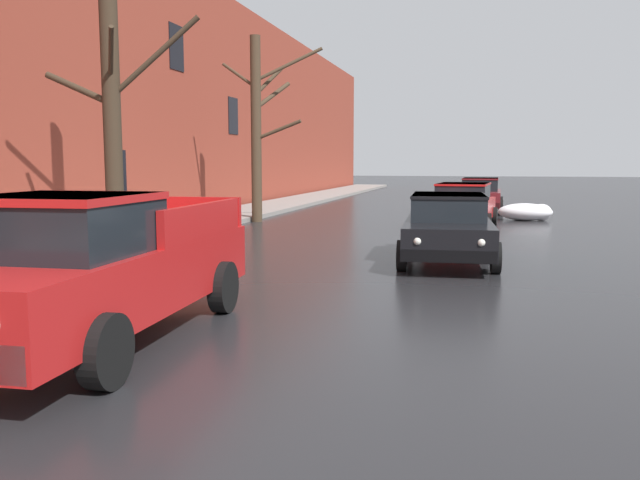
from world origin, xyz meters
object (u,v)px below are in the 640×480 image
sedan_black_parked_kerbside_close (448,226)px  sedan_maroon_parked_far_down_block (480,194)px  bare_tree_mid_block (111,88)px  sedan_red_parked_kerbside_mid (463,204)px  pickup_truck_red_approaching_near_lane (95,267)px  bare_tree_far_down_block (259,123)px

sedan_black_parked_kerbside_close → sedan_maroon_parked_far_down_block: bearing=87.6°
bare_tree_mid_block → sedan_black_parked_kerbside_close: size_ratio=1.55×
sedan_red_parked_kerbside_mid → bare_tree_mid_block: bearing=-129.0°
pickup_truck_red_approaching_near_lane → sedan_red_parked_kerbside_mid: bearing=75.7°
pickup_truck_red_approaching_near_lane → sedan_black_parked_kerbside_close: 8.23m
bare_tree_far_down_block → sedan_black_parked_kerbside_close: size_ratio=1.41×
sedan_red_parked_kerbside_mid → sedan_maroon_parked_far_down_block: 6.92m
bare_tree_mid_block → pickup_truck_red_approaching_near_lane: (3.31, -5.93, -2.75)m
bare_tree_far_down_block → pickup_truck_red_approaching_near_lane: bare_tree_far_down_block is taller
bare_tree_mid_block → bare_tree_far_down_block: bare_tree_mid_block is taller
sedan_maroon_parked_far_down_block → pickup_truck_red_approaching_near_lane: bearing=-101.2°
pickup_truck_red_approaching_near_lane → sedan_red_parked_kerbside_mid: 15.12m
bare_tree_far_down_block → sedan_maroon_parked_far_down_block: bearing=40.2°
pickup_truck_red_approaching_near_lane → sedan_red_parked_kerbside_mid: pickup_truck_red_approaching_near_lane is taller
bare_tree_mid_block → sedan_red_parked_kerbside_mid: (7.06, 8.72, -2.88)m
bare_tree_mid_block → sedan_red_parked_kerbside_mid: 11.58m
pickup_truck_red_approaching_near_lane → sedan_black_parked_kerbside_close: pickup_truck_red_approaching_near_lane is taller
bare_tree_mid_block → sedan_black_parked_kerbside_close: bare_tree_mid_block is taller
sedan_black_parked_kerbside_close → bare_tree_mid_block: bearing=-168.3°
bare_tree_mid_block → pickup_truck_red_approaching_near_lane: bare_tree_mid_block is taller
bare_tree_mid_block → sedan_maroon_parked_far_down_block: bare_tree_mid_block is taller
pickup_truck_red_approaching_near_lane → bare_tree_far_down_block: bearing=102.1°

